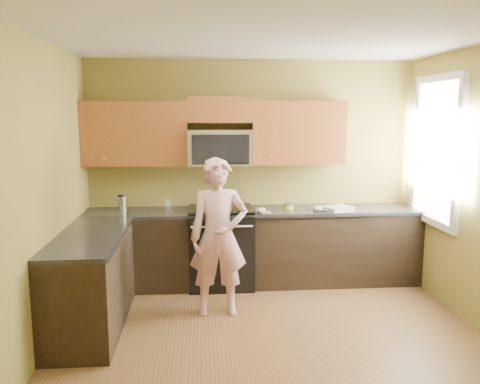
{
  "coord_description": "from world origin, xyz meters",
  "views": [
    {
      "loc": [
        -0.63,
        -4.04,
        2.08
      ],
      "look_at": [
        -0.2,
        1.3,
        1.2
      ],
      "focal_mm": 36.8,
      "sensor_mm": 36.0,
      "label": 1
    }
  ],
  "objects": [
    {
      "name": "wall_front",
      "position": [
        0.0,
        -2.0,
        1.35
      ],
      "size": [
        4.0,
        0.0,
        4.0
      ],
      "primitive_type": "plane",
      "rotation": [
        -1.57,
        0.0,
        0.0
      ],
      "color": "olive",
      "rests_on": "ground"
    },
    {
      "name": "upper_cab_left",
      "position": [
        -1.39,
        1.83,
        1.45
      ],
      "size": [
        1.22,
        0.33,
        0.75
      ],
      "primitive_type": null,
      "color": "brown",
      "rests_on": "wall_back"
    },
    {
      "name": "napkin_b",
      "position": [
        0.74,
        1.54,
        0.95
      ],
      "size": [
        0.13,
        0.14,
        0.07
      ],
      "primitive_type": "ellipsoid",
      "rotation": [
        0.0,
        0.0,
        0.05
      ],
      "color": "silver",
      "rests_on": "countertop_back"
    },
    {
      "name": "ceiling",
      "position": [
        0.0,
        0.0,
        2.7
      ],
      "size": [
        4.0,
        4.0,
        0.0
      ],
      "primitive_type": "plane",
      "rotation": [
        3.14,
        0.0,
        0.0
      ],
      "color": "white",
      "rests_on": "ground"
    },
    {
      "name": "travel_mug",
      "position": [
        -1.56,
        1.74,
        0.92
      ],
      "size": [
        0.09,
        0.09,
        0.2
      ],
      "primitive_type": null,
      "rotation": [
        0.0,
        0.0,
        -0.01
      ],
      "color": "silver",
      "rests_on": "countertop_back"
    },
    {
      "name": "countertop_left",
      "position": [
        -1.69,
        0.6,
        0.9
      ],
      "size": [
        0.62,
        1.6,
        0.04
      ],
      "primitive_type": "cube",
      "color": "black",
      "rests_on": "cabinet_left_run"
    },
    {
      "name": "frying_pan",
      "position": [
        -0.42,
        1.45,
        0.95
      ],
      "size": [
        0.35,
        0.46,
        0.05
      ],
      "primitive_type": null,
      "rotation": [
        0.0,
        0.0,
        -0.32
      ],
      "color": "black",
      "rests_on": "stove"
    },
    {
      "name": "toast_slice",
      "position": [
        0.11,
        1.46,
        0.93
      ],
      "size": [
        0.12,
        0.12,
        0.01
      ],
      "primitive_type": "cube",
      "rotation": [
        0.0,
        0.0,
        0.1
      ],
      "color": "#B27F47",
      "rests_on": "countertop_back"
    },
    {
      "name": "cabinet_back_run",
      "position": [
        0.0,
        1.7,
        0.44
      ],
      "size": [
        4.0,
        0.6,
        0.88
      ],
      "primitive_type": "cube",
      "color": "black",
      "rests_on": "floor"
    },
    {
      "name": "napkin_a",
      "position": [
        0.06,
        1.5,
        0.95
      ],
      "size": [
        0.13,
        0.14,
        0.06
      ],
      "primitive_type": "ellipsoid",
      "rotation": [
        0.0,
        0.0,
        0.2
      ],
      "color": "silver",
      "rests_on": "countertop_back"
    },
    {
      "name": "glass_b",
      "position": [
        -1.03,
        1.8,
        0.98
      ],
      "size": [
        0.08,
        0.08,
        0.12
      ],
      "primitive_type": "cylinder",
      "rotation": [
        0.0,
        0.0,
        0.19
      ],
      "color": "silver",
      "rests_on": "countertop_back"
    },
    {
      "name": "dish_towel",
      "position": [
        0.99,
        1.55,
        0.95
      ],
      "size": [
        0.37,
        0.34,
        0.05
      ],
      "primitive_type": "cube",
      "rotation": [
        0.0,
        0.0,
        0.42
      ],
      "color": "silver",
      "rests_on": "countertop_back"
    },
    {
      "name": "upper_cab_over_mw",
      "position": [
        -0.4,
        1.83,
        2.1
      ],
      "size": [
        0.76,
        0.33,
        0.3
      ],
      "primitive_type": "cube",
      "color": "brown",
      "rests_on": "wall_back"
    },
    {
      "name": "microwave",
      "position": [
        -0.4,
        1.8,
        1.45
      ],
      "size": [
        0.76,
        0.4,
        0.42
      ],
      "primitive_type": null,
      "color": "silver",
      "rests_on": "wall_back"
    },
    {
      "name": "countertop_back",
      "position": [
        0.0,
        1.69,
        0.9
      ],
      "size": [
        4.0,
        0.62,
        0.04
      ],
      "primitive_type": "cube",
      "color": "black",
      "rests_on": "cabinet_back_run"
    },
    {
      "name": "floor",
      "position": [
        0.0,
        0.0,
        0.0
      ],
      "size": [
        4.0,
        4.0,
        0.0
      ],
      "primitive_type": "plane",
      "color": "brown",
      "rests_on": "ground"
    },
    {
      "name": "woman",
      "position": [
        -0.46,
        0.84,
        0.81
      ],
      "size": [
        0.6,
        0.41,
        1.62
      ],
      "primitive_type": "imported",
      "rotation": [
        0.0,
        0.0,
        0.03
      ],
      "color": "#D0686C",
      "rests_on": "floor"
    },
    {
      "name": "wall_left",
      "position": [
        -2.0,
        0.0,
        1.35
      ],
      "size": [
        0.0,
        4.0,
        4.0
      ],
      "primitive_type": "plane",
      "rotation": [
        1.57,
        0.0,
        1.57
      ],
      "color": "olive",
      "rests_on": "ground"
    },
    {
      "name": "cabinet_left_run",
      "position": [
        -1.7,
        0.6,
        0.44
      ],
      "size": [
        0.6,
        1.6,
        0.88
      ],
      "primitive_type": "cube",
      "color": "black",
      "rests_on": "floor"
    },
    {
      "name": "butter_tub",
      "position": [
        0.43,
        1.71,
        0.92
      ],
      "size": [
        0.14,
        0.14,
        0.08
      ],
      "primitive_type": null,
      "rotation": [
        0.0,
        0.0,
        0.3
      ],
      "color": "yellow",
      "rests_on": "countertop_back"
    },
    {
      "name": "wall_back",
      "position": [
        0.0,
        2.0,
        1.35
      ],
      "size": [
        4.0,
        0.0,
        4.0
      ],
      "primitive_type": "plane",
      "rotation": [
        1.57,
        0.0,
        0.0
      ],
      "color": "olive",
      "rests_on": "ground"
    },
    {
      "name": "stove",
      "position": [
        -0.4,
        1.68,
        0.47
      ],
      "size": [
        0.76,
        0.65,
        0.95
      ],
      "primitive_type": null,
      "color": "black",
      "rests_on": "floor"
    },
    {
      "name": "window",
      "position": [
        1.98,
        1.2,
        1.65
      ],
      "size": [
        0.06,
        1.06,
        1.66
      ],
      "primitive_type": null,
      "color": "white",
      "rests_on": "wall_right"
    },
    {
      "name": "upper_cab_right",
      "position": [
        0.54,
        1.83,
        1.45
      ],
      "size": [
        1.12,
        0.33,
        0.75
      ],
      "primitive_type": null,
      "color": "brown",
      "rests_on": "wall_back"
    }
  ]
}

